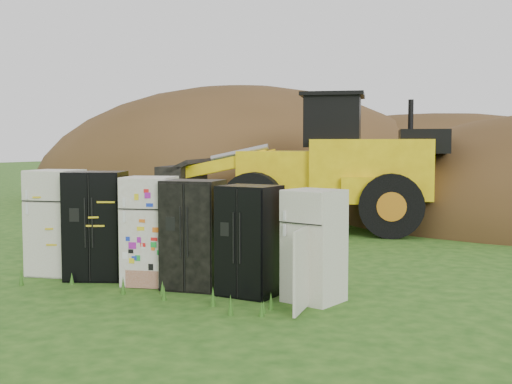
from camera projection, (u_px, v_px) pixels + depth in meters
ground at (173, 286)px, 10.27m from camera, size 120.00×120.00×0.00m
fridge_leftmost at (56, 222)px, 11.22m from camera, size 0.95×0.92×1.83m
fridge_black_side at (96, 225)px, 10.84m from camera, size 1.16×1.06×1.82m
fridge_sticker at (150, 231)px, 10.42m from camera, size 0.94×0.89×1.75m
fridge_dark_mid at (193, 234)px, 10.10m from camera, size 0.98×0.84×1.72m
fridge_black_right at (250, 240)px, 9.65m from camera, size 0.88×0.75×1.66m
fridge_open_door at (314, 246)px, 9.25m from camera, size 0.88×0.83×1.63m
wheel_loader at (299, 162)px, 17.18m from camera, size 8.01×4.78×3.62m
dirt_mound_left at (234, 200)px, 26.58m from camera, size 18.21×13.66×9.36m
dirt_mound_back at (432, 202)px, 25.73m from camera, size 18.58×12.39×7.06m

